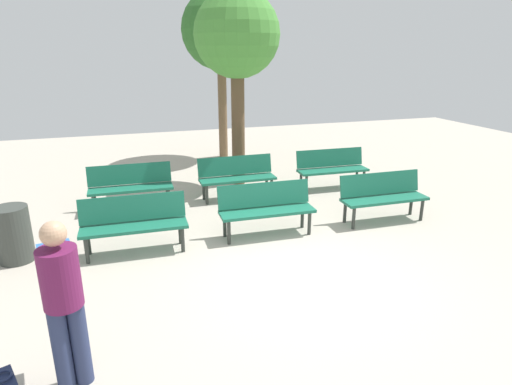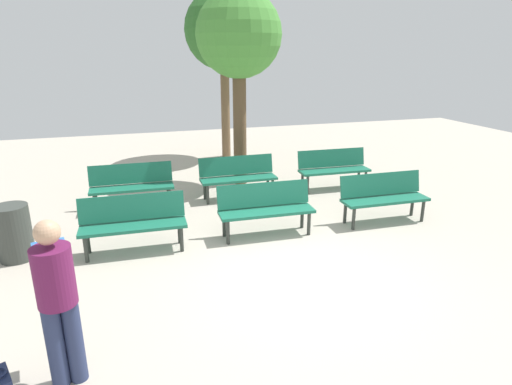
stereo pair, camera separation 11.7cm
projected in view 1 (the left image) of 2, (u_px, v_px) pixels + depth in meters
name	position (u px, v px, depth m)	size (l,w,h in m)	color
ground_plane	(305.00, 277.00, 6.01)	(24.00, 24.00, 0.00)	#B2A899
bench_r0_c0	(134.00, 221.00, 6.65)	(1.61, 0.53, 0.87)	#19664C
bench_r0_c1	(266.00, 206.00, 7.29)	(1.61, 0.53, 0.87)	#19664C
bench_r0_c2	(383.00, 194.00, 7.90)	(1.61, 0.51, 0.87)	#19664C
bench_r1_c0	(131.00, 184.00, 8.49)	(1.61, 0.51, 0.87)	#19664C
bench_r1_c1	(237.00, 175.00, 9.13)	(1.60, 0.49, 0.87)	#19664C
bench_r1_c2	(332.00, 166.00, 9.79)	(1.61, 0.53, 0.87)	#19664C
tree_0	(237.00, 38.00, 9.29)	(1.87, 1.87, 4.26)	brown
tree_1	(221.00, 31.00, 11.76)	(2.15, 2.15, 4.61)	brown
visitor_with_backpack	(63.00, 295.00, 3.84)	(0.41, 0.57, 1.65)	navy
trash_bin	(13.00, 234.00, 6.37)	(0.50, 0.50, 0.84)	#383D38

